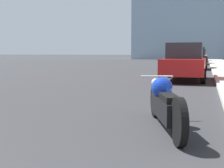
# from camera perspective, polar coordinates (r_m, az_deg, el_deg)

# --- Properties ---
(sidewalk) EXTENTS (2.35, 240.00, 0.15)m
(sidewalk) POSITION_cam_1_polar(r_m,az_deg,el_deg) (40.57, 18.98, 3.72)
(sidewalk) COLOR #B2ADA3
(sidewalk) RESTS_ON ground_plane
(motorcycle) EXTENTS (1.03, 2.54, 0.84)m
(motorcycle) POSITION_cam_1_polar(r_m,az_deg,el_deg) (5.31, 9.58, -3.53)
(motorcycle) COLOR black
(motorcycle) RESTS_ON ground_plane
(parked_car_red) EXTENTS (1.93, 4.57, 1.70)m
(parked_car_red) POSITION_cam_1_polar(r_m,az_deg,el_deg) (14.70, 13.18, 3.92)
(parked_car_red) COLOR red
(parked_car_red) RESTS_ON ground_plane
(parked_car_black) EXTENTS (2.10, 4.15, 1.70)m
(parked_car_black) POSITION_cam_1_polar(r_m,az_deg,el_deg) (25.14, 14.68, 4.57)
(parked_car_black) COLOR black
(parked_car_black) RESTS_ON ground_plane
(parked_car_silver) EXTENTS (2.06, 4.40, 1.70)m
(parked_car_silver) POSITION_cam_1_polar(r_m,az_deg,el_deg) (35.87, 15.47, 4.85)
(parked_car_silver) COLOR #BCBCC1
(parked_car_silver) RESTS_ON ground_plane
(parked_car_yellow) EXTENTS (2.13, 4.71, 1.71)m
(parked_car_yellow) POSITION_cam_1_polar(r_m,az_deg,el_deg) (47.42, 15.77, 5.02)
(parked_car_yellow) COLOR gold
(parked_car_yellow) RESTS_ON ground_plane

